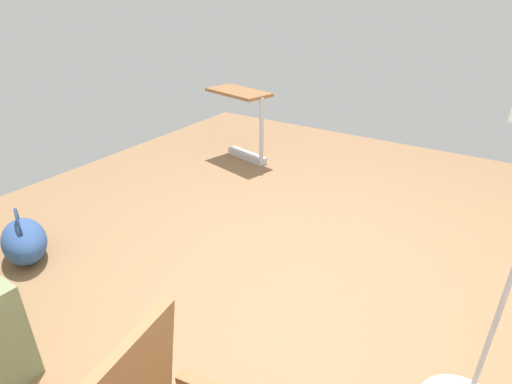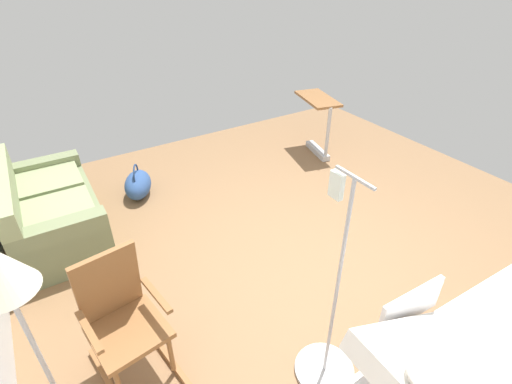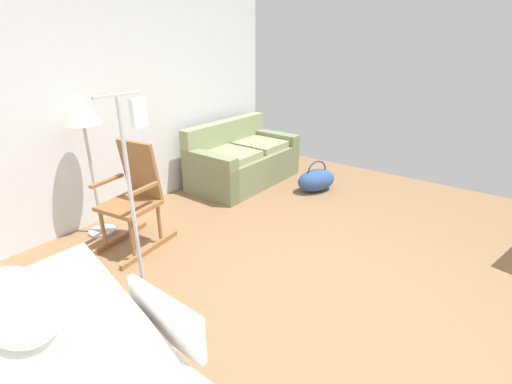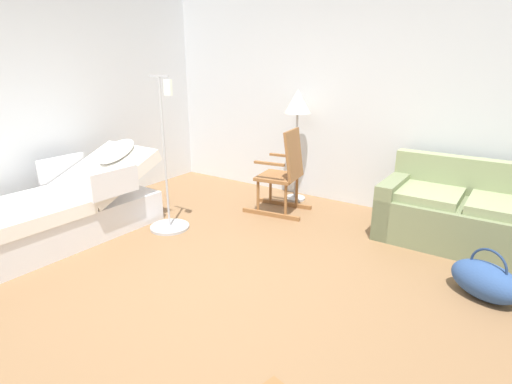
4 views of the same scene
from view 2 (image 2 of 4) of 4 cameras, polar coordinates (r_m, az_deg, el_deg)
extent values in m
plane|color=olive|center=(4.05, 6.74, -9.09)|extent=(6.56, 6.56, 0.00)
cube|color=silver|center=(3.30, 31.12, -23.30)|extent=(0.93, 1.96, 0.35)
ellipsoid|color=white|center=(2.37, 26.12, -23.69)|extent=(0.36, 0.51, 0.32)
cube|color=silver|center=(2.90, 22.06, -15.43)|extent=(0.05, 0.56, 0.28)
cylinder|color=black|center=(4.01, 32.41, -14.89)|extent=(0.10, 0.10, 0.10)
cube|color=#737D57|center=(4.67, -27.60, -3.34)|extent=(1.61, 0.87, 0.45)
cube|color=gray|center=(4.22, -27.33, -2.80)|extent=(0.68, 0.65, 0.10)
cube|color=gray|center=(4.86, -28.49, 1.54)|extent=(0.68, 0.65, 0.10)
cube|color=gray|center=(4.49, -33.19, -0.13)|extent=(1.60, 0.18, 0.40)
cube|color=#737D57|center=(4.04, -26.56, -7.59)|extent=(0.19, 0.85, 0.60)
cube|color=#737D57|center=(5.26, -28.81, 1.26)|extent=(0.19, 0.85, 0.60)
cube|color=brown|center=(3.30, -13.41, -22.20)|extent=(0.76, 0.15, 0.05)
cylinder|color=brown|center=(3.01, -12.60, -22.26)|extent=(0.04, 0.04, 0.40)
cylinder|color=brown|center=(3.23, -15.97, -17.85)|extent=(0.04, 0.04, 0.40)
cylinder|color=brown|center=(3.18, -22.52, -20.69)|extent=(0.04, 0.04, 0.40)
cube|color=brown|center=(2.93, -18.40, -19.19)|extent=(0.52, 0.54, 0.04)
cube|color=brown|center=(2.85, -21.13, -12.73)|extent=(0.18, 0.44, 0.60)
cube|color=brown|center=(2.80, -14.64, -14.61)|extent=(0.39, 0.10, 0.03)
cube|color=brown|center=(2.73, -23.62, -18.51)|extent=(0.39, 0.10, 0.03)
cylinder|color=#B2B5BA|center=(2.81, -29.46, -20.68)|extent=(0.03, 0.03, 1.15)
cube|color=#B2B5BA|center=(6.03, 9.13, 6.11)|extent=(0.61, 0.26, 0.08)
cylinder|color=black|center=(5.83, 10.26, 4.93)|extent=(0.07, 0.07, 0.06)
cylinder|color=black|center=(6.24, 8.06, 7.04)|extent=(0.07, 0.07, 0.06)
cylinder|color=#B2B5BA|center=(5.65, 10.67, 8.70)|extent=(0.05, 0.05, 0.74)
cube|color=brown|center=(5.85, 9.18, 13.56)|extent=(0.87, 0.58, 0.04)
ellipsoid|color=#2D4C84|center=(5.08, -17.17, 1.06)|extent=(0.64, 0.53, 0.30)
torus|color=navy|center=(5.01, -17.41, 2.33)|extent=(0.28, 0.14, 0.30)
cylinder|color=#B2B5BA|center=(3.20, 10.10, -24.58)|extent=(0.44, 0.44, 0.03)
cylinder|color=#B2B5BA|center=(2.54, 11.94, -14.14)|extent=(0.02, 0.02, 1.65)
cube|color=#B2B5BA|center=(2.04, 14.52, 2.13)|extent=(0.28, 0.02, 0.02)
cube|color=white|center=(2.16, 11.92, 0.99)|extent=(0.09, 0.04, 0.16)
camera|label=1|loc=(1.58, -38.88, -4.94)|focal=28.31mm
camera|label=3|loc=(3.20, 56.12, 5.29)|focal=26.32mm
camera|label=4|loc=(6.19, 13.66, 23.86)|focal=28.24mm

